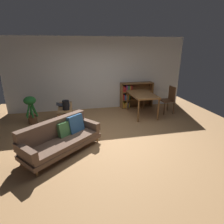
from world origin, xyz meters
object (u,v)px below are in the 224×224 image
at_px(fabric_couch, 61,137).
at_px(media_console, 66,116).
at_px(dining_table, 142,96).
at_px(open_laptop, 64,105).
at_px(desk_speaker, 66,105).
at_px(bookshelf, 134,95).
at_px(potted_floor_plant, 31,108).
at_px(dining_chair_near, 169,98).

relative_size(fabric_couch, media_console, 1.57).
bearing_deg(dining_table, fabric_couch, -144.98).
height_order(open_laptop, dining_table, dining_table).
bearing_deg(dining_table, open_laptop, -177.42).
bearing_deg(desk_speaker, fabric_couch, -95.16).
bearing_deg(bookshelf, potted_floor_plant, -165.34).
bearing_deg(media_console, dining_table, 6.82).
bearing_deg(media_console, open_laptop, 100.79).
height_order(open_laptop, bookshelf, bookshelf).
relative_size(media_console, bookshelf, 0.93).
bearing_deg(dining_chair_near, bookshelf, 138.46).
distance_m(media_console, desk_speaker, 0.50).
distance_m(potted_floor_plant, dining_chair_near, 4.77).
height_order(dining_table, dining_chair_near, dining_chair_near).
bearing_deg(bookshelf, dining_table, -91.17).
relative_size(potted_floor_plant, bookshelf, 0.69).
height_order(desk_speaker, dining_table, desk_speaker).
relative_size(open_laptop, potted_floor_plant, 0.49).
xyz_separation_m(desk_speaker, dining_chair_near, (3.67, 0.59, -0.16)).
distance_m(dining_chair_near, bookshelf, 1.39).
height_order(fabric_couch, bookshelf, bookshelf).
bearing_deg(media_console, desk_speaker, -81.24).
bearing_deg(media_console, potted_floor_plant, 164.51).
relative_size(dining_table, dining_chair_near, 1.37).
relative_size(fabric_couch, potted_floor_plant, 2.12).
bearing_deg(bookshelf, desk_speaker, -150.06).
distance_m(open_laptop, dining_chair_near, 3.75).
height_order(desk_speaker, potted_floor_plant, potted_floor_plant).
distance_m(open_laptop, bookshelf, 2.91).
xyz_separation_m(dining_chair_near, bookshelf, (-1.04, 0.92, -0.05)).
bearing_deg(fabric_couch, open_laptop, 88.51).
bearing_deg(fabric_couch, media_console, 86.99).
distance_m(desk_speaker, dining_table, 2.67).
xyz_separation_m(open_laptop, potted_floor_plant, (-1.02, 0.10, -0.06)).
relative_size(open_laptop, dining_table, 0.33).
xyz_separation_m(media_console, bookshelf, (2.67, 1.27, 0.22)).
xyz_separation_m(desk_speaker, dining_table, (2.61, 0.56, -0.01)).
distance_m(media_console, dining_chair_near, 3.73).
xyz_separation_m(media_console, dining_chair_near, (3.71, 0.34, 0.27)).
bearing_deg(open_laptop, media_console, -79.21).
relative_size(open_laptop, bookshelf, 0.34).
bearing_deg(open_laptop, dining_table, 2.58).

